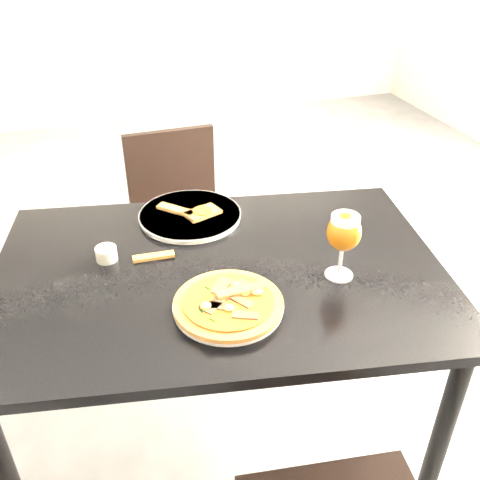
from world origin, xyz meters
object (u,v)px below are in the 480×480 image
object	(u,v)px
chair_far	(180,225)
beer_glass	(344,233)
pizza	(229,303)
dining_table	(220,295)

from	to	relation	value
chair_far	beer_glass	xyz separation A→B (m)	(0.26, -0.87, 0.43)
pizza	beer_glass	bearing A→B (deg)	8.75
chair_far	beer_glass	bearing A→B (deg)	-75.20
beer_glass	dining_table	bearing A→B (deg)	156.95
dining_table	pizza	world-z (taller)	pizza
chair_far	beer_glass	size ratio (longest dim) A/B	4.45
beer_glass	chair_far	bearing A→B (deg)	106.69
dining_table	pizza	size ratio (longest dim) A/B	4.98
dining_table	pizza	xyz separation A→B (m)	(-0.02, -0.17, 0.11)
pizza	beer_glass	distance (m)	0.34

